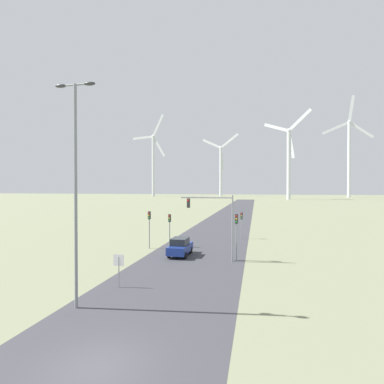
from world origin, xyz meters
name	(u,v)px	position (x,y,z in m)	size (l,w,h in m)	color
ground_plane	(97,368)	(0.00, 0.00, 0.00)	(600.00, 600.00, 0.00)	#757A5B
road_surface	(225,223)	(0.00, 48.00, 0.00)	(10.00, 240.00, 0.01)	#38383D
streetlamp	(76,174)	(-4.15, 4.99, 7.75)	(2.54, 0.32, 12.93)	gray
stop_sign_near	(119,264)	(-3.34, 8.80, 1.61)	(0.81, 0.07, 2.31)	gray
traffic_light_post_near_left	(149,221)	(-5.94, 21.89, 3.10)	(0.28, 0.34, 4.24)	gray
traffic_light_post_near_right	(237,227)	(4.17, 18.29, 3.23)	(0.28, 0.34, 4.42)	gray
traffic_light_post_mid_left	(170,223)	(-3.94, 23.30, 2.81)	(0.28, 0.34, 3.84)	gray
traffic_light_post_mid_right	(242,219)	(4.06, 30.74, 2.63)	(0.28, 0.34, 3.58)	gray
traffic_light_mast_overhead	(214,214)	(2.11, 17.72, 4.49)	(5.05, 0.35, 6.26)	gray
car_approaching	(180,247)	(-1.59, 19.13, 0.91)	(1.88, 4.13, 1.83)	navy
wind_turbine_far_left	(153,160)	(-75.97, 220.69, 29.67)	(29.76, 5.81, 65.87)	silver
wind_turbine_left	(221,166)	(-22.49, 234.37, 24.75)	(30.53, 8.48, 50.48)	silver
wind_turbine_center	(289,157)	(24.87, 176.42, 25.25)	(26.23, 14.06, 52.27)	silver
wind_turbine_right	(349,152)	(71.95, 226.64, 32.91)	(33.86, 5.23, 73.93)	silver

